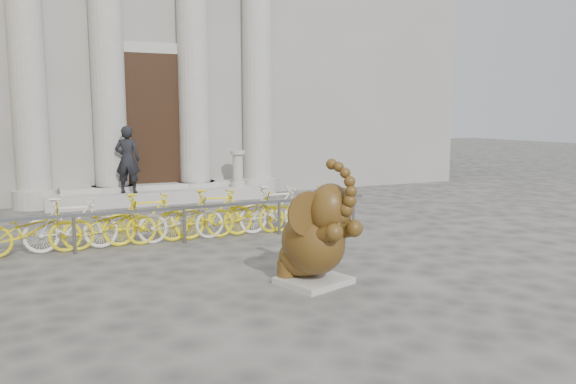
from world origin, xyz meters
name	(u,v)px	position (x,y,z in m)	size (l,w,h in m)	color
ground	(306,301)	(0.00, 0.00, 0.00)	(80.00, 80.00, 0.00)	#474442
classical_building	(121,16)	(0.00, 14.93, 5.98)	(22.00, 10.70, 12.00)	gray
entrance_steps	(159,196)	(0.00, 9.40, 0.18)	(6.00, 1.20, 0.36)	#A8A59E
elephant_statue	(316,239)	(0.47, 0.62, 0.68)	(1.24, 1.47, 1.86)	#A8A59E
bike_rack	(181,216)	(-0.62, 4.27, 0.50)	(8.00, 0.53, 1.00)	slate
pedestrian	(128,160)	(-0.88, 9.05, 1.27)	(0.67, 0.44, 1.83)	black
balustrade_post	(238,170)	(2.29, 9.10, 0.85)	(0.44, 0.44, 1.07)	#A8A59E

